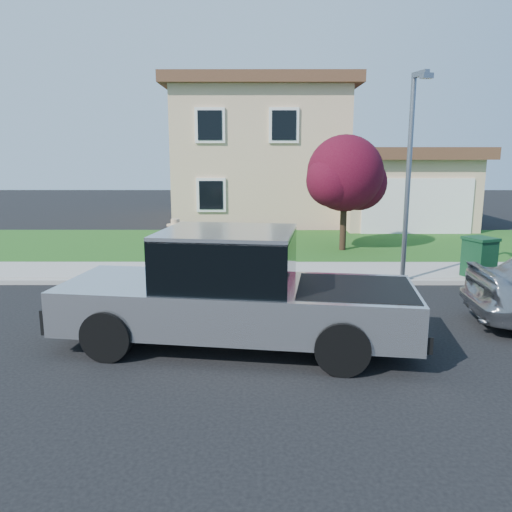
{
  "coord_description": "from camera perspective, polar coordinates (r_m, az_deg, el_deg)",
  "views": [
    {
      "loc": [
        -0.15,
        -9.76,
        3.29
      ],
      "look_at": [
        -0.17,
        0.67,
        1.2
      ],
      "focal_mm": 35.0,
      "sensor_mm": 36.0,
      "label": 1
    }
  ],
  "objects": [
    {
      "name": "trash_bin",
      "position": [
        14.36,
        24.15,
        -0.1
      ],
      "size": [
        0.89,
        0.94,
        1.07
      ],
      "rotation": [
        0.0,
        0.0,
        0.39
      ],
      "color": "#0E341B",
      "rests_on": "sidewalk"
    },
    {
      "name": "sidewalk",
      "position": [
        14.18,
        4.79,
        -1.82
      ],
      "size": [
        40.0,
        2.0,
        0.15
      ],
      "primitive_type": "cube",
      "color": "gray",
      "rests_on": "ground"
    },
    {
      "name": "curb",
      "position": [
        13.11,
        5.17,
        -2.97
      ],
      "size": [
        40.0,
        0.2,
        0.12
      ],
      "primitive_type": "cube",
      "color": "gray",
      "rests_on": "ground"
    },
    {
      "name": "street_lamp",
      "position": [
        13.01,
        17.19,
        9.51
      ],
      "size": [
        0.35,
        0.69,
        5.24
      ],
      "rotation": [
        0.0,
        0.0,
        0.26
      ],
      "color": "slate",
      "rests_on": "ground"
    },
    {
      "name": "pickup_truck",
      "position": [
        8.73,
        -2.37,
        -4.17
      ],
      "size": [
        6.48,
        2.96,
        2.05
      ],
      "rotation": [
        0.0,
        0.0,
        -0.14
      ],
      "color": "black",
      "rests_on": "ground"
    },
    {
      "name": "lawn",
      "position": [
        18.58,
        3.69,
        1.27
      ],
      "size": [
        40.0,
        7.0,
        0.1
      ],
      "primitive_type": "cube",
      "color": "#134414",
      "rests_on": "ground"
    },
    {
      "name": "house",
      "position": [
        26.18,
        3.42,
        11.05
      ],
      "size": [
        14.0,
        11.3,
        6.85
      ],
      "color": "tan",
      "rests_on": "ground"
    },
    {
      "name": "ornamental_tree",
      "position": [
        17.32,
        10.25,
        8.88
      ],
      "size": [
        2.85,
        2.57,
        3.91
      ],
      "color": "black",
      "rests_on": "lawn"
    },
    {
      "name": "woman",
      "position": [
        12.63,
        -9.09,
        0.0
      ],
      "size": [
        0.67,
        0.52,
        1.77
      ],
      "rotation": [
        0.0,
        0.0,
        3.4
      ],
      "color": "#E8937F",
      "rests_on": "ground"
    },
    {
      "name": "ground",
      "position": [
        10.3,
        0.97,
        -7.3
      ],
      "size": [
        80.0,
        80.0,
        0.0
      ],
      "primitive_type": "plane",
      "color": "black",
      "rests_on": "ground"
    }
  ]
}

